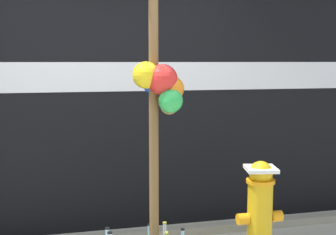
{
  "coord_description": "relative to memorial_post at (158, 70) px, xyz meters",
  "views": [
    {
      "loc": [
        -0.52,
        -3.03,
        1.72
      ],
      "look_at": [
        0.35,
        0.5,
        1.27
      ],
      "focal_mm": 49.1,
      "sensor_mm": 36.0,
      "label": 1
    }
  ],
  "objects": [
    {
      "name": "fire_hydrant",
      "position": [
        0.9,
        0.02,
        -1.19
      ],
      "size": [
        0.41,
        0.3,
        0.87
      ],
      "color": "gold",
      "rests_on": "ground_plane"
    },
    {
      "name": "building_wall",
      "position": [
        -0.26,
        1.14,
        0.01
      ],
      "size": [
        10.0,
        0.21,
        3.33
      ],
      "color": "black",
      "rests_on": "ground_plane"
    },
    {
      "name": "memorial_post",
      "position": [
        0.0,
        0.0,
        0.0
      ],
      "size": [
        0.44,
        0.5,
        2.71
      ],
      "color": "brown",
      "rests_on": "ground_plane"
    }
  ]
}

